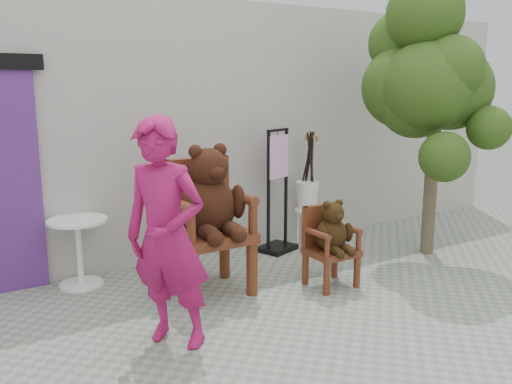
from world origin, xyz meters
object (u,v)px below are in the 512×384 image
chair_big (208,208)px  tree (426,79)px  stool_bucket (308,195)px  chair_small (331,236)px  display_stand (278,205)px  person (168,237)px  cafe_table (79,244)px

chair_big → tree: (2.70, -0.25, 1.25)m
stool_bucket → chair_small: bearing=-117.9°
display_stand → person: bearing=-161.2°
chair_big → person: (-0.81, -0.95, 0.05)m
cafe_table → display_stand: 2.39m
chair_small → person: 2.03m
person → cafe_table: (-0.25, 1.77, -0.47)m
chair_small → stool_bucket: bearing=62.1°
chair_small → display_stand: size_ratio=0.60×
chair_big → stool_bucket: 2.03m
display_stand → tree: (1.37, -1.00, 1.52)m
chair_big → cafe_table: size_ratio=2.11×
cafe_table → chair_small: bearing=-31.4°
display_stand → stool_bucket: bearing=-11.9°
chair_big → chair_small: (1.13, -0.51, -0.33)m
stool_bucket → tree: bearing=-51.3°
display_stand → stool_bucket: (0.51, 0.07, 0.06)m
stool_bucket → chair_big: bearing=-155.9°
chair_small → stool_bucket: 1.52m
cafe_table → tree: 4.25m
chair_small → display_stand: 1.28m
person → tree: bearing=63.1°
chair_small → person: bearing=-167.4°
person → display_stand: person is taller
chair_small → tree: (1.57, 0.26, 1.58)m
display_stand → chair_small: bearing=-118.5°
chair_big → display_stand: (1.33, 0.75, -0.27)m
stool_bucket → tree: tree is taller
chair_small → stool_bucket: stool_bucket is taller
chair_small → tree: 2.24m
chair_big → stool_bucket: chair_big is taller
display_stand → stool_bucket: display_stand is taller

